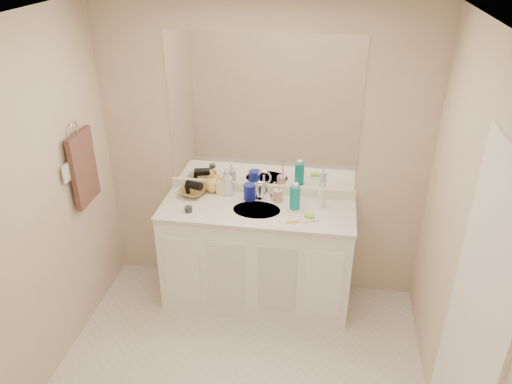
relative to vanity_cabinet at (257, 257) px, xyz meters
name	(u,v)px	position (x,y,z in m)	size (l,w,h in m)	color
ceiling	(222,29)	(0.00, -1.02, 1.97)	(2.60, 2.60, 0.02)	white
wall_back	(262,156)	(0.00, 0.28, 0.77)	(2.60, 0.02, 2.40)	beige
wall_left	(18,229)	(-1.30, -1.02, 0.77)	(0.02, 2.60, 2.40)	beige
wall_right	(469,270)	(1.30, -1.02, 0.77)	(0.02, 2.60, 2.40)	beige
vanity_cabinet	(257,257)	(0.00, 0.00, 0.00)	(1.50, 0.55, 0.85)	white
countertop	(257,210)	(0.00, 0.00, 0.44)	(1.52, 0.57, 0.03)	silver
backsplash	(262,189)	(0.00, 0.26, 0.50)	(1.52, 0.03, 0.08)	white
sink_basin	(257,211)	(0.00, -0.02, 0.44)	(0.37, 0.37, 0.02)	#B9B4A2
faucet	(260,193)	(0.00, 0.16, 0.51)	(0.02, 0.02, 0.11)	silver
mirror	(263,113)	(0.00, 0.27, 1.14)	(1.48, 0.01, 1.20)	white
blue_mug	(250,192)	(-0.08, 0.14, 0.52)	(0.10, 0.10, 0.13)	navy
tan_cup	(278,196)	(0.15, 0.14, 0.51)	(0.07, 0.07, 0.10)	#D1B093
toothbrush	(279,185)	(0.16, 0.14, 0.60)	(0.01, 0.01, 0.19)	#F23F95
mouthwash_bottle	(295,198)	(0.29, 0.05, 0.55)	(0.08, 0.08, 0.19)	#0B8E87
clear_pump_bottle	(321,197)	(0.49, 0.12, 0.53)	(0.06, 0.06, 0.16)	white
soap_dish	(309,218)	(0.41, -0.10, 0.46)	(0.11, 0.09, 0.01)	white
green_soap	(310,216)	(0.41, -0.10, 0.48)	(0.07, 0.05, 0.03)	#77DA35
orange_comb	(293,222)	(0.29, -0.17, 0.46)	(0.11, 0.02, 0.00)	#F0A919
dark_jar	(188,209)	(-0.51, -0.13, 0.48)	(0.06, 0.06, 0.04)	#2A2B2F
soap_bottle_white	(228,183)	(-0.27, 0.19, 0.56)	(0.08, 0.08, 0.22)	white
soap_bottle_cream	(222,185)	(-0.32, 0.19, 0.54)	(0.08, 0.08, 0.17)	beige
soap_bottle_yellow	(212,182)	(-0.41, 0.23, 0.54)	(0.13, 0.13, 0.17)	#D8AB54
wicker_basket	(192,192)	(-0.56, 0.14, 0.48)	(0.21, 0.21, 0.05)	olive
hair_dryer	(194,185)	(-0.54, 0.14, 0.54)	(0.07, 0.07, 0.13)	black
towel_ring	(74,129)	(-1.27, -0.25, 1.12)	(0.11, 0.11, 0.01)	silver
hand_towel	(83,168)	(-1.25, -0.25, 0.82)	(0.04, 0.32, 0.55)	#3F2621
switch_plate	(66,173)	(-1.27, -0.45, 0.88)	(0.01, 0.09, 0.13)	white
door	(471,338)	(1.29, -1.32, 0.57)	(0.02, 0.82, 2.00)	white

